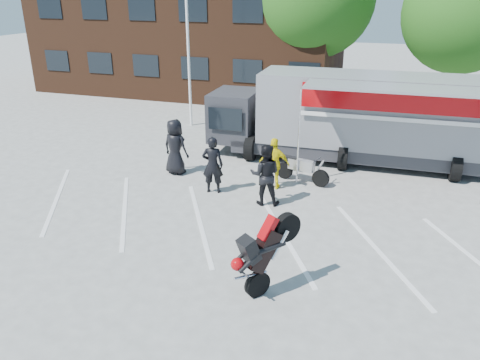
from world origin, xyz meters
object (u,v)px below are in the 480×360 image
Objects in this scene: spectator_leather_c at (265,175)px; parked_motorcycle at (302,182)px; flagpole at (192,12)px; tree_mid at (463,14)px; spectator_leather_a at (175,147)px; transporter_truck at (357,162)px; spectator_leather_b at (213,165)px; spectator_hivis at (274,164)px; stunt_bike_rider at (280,286)px.

parked_motorcycle is at bearing -121.50° from spectator_leather_c.
flagpole is at bearing -64.80° from spectator_leather_c.
tree_mid is 14.92m from spectator_leather_a.
tree_mid is 9.74m from transporter_truck.
spectator_leather_a is at bearing -43.57° from spectator_leather_b.
parked_motorcycle is (6.16, -5.28, -5.05)m from flagpole.
spectator_leather_c is at bearing -115.31° from tree_mid.
spectator_hivis is at bearing 149.64° from parked_motorcycle.
spectator_leather_c reaches higher than parked_motorcycle.
parked_motorcycle is (-5.08, -10.28, -4.94)m from tree_mid.
transporter_truck is 5.26× the size of spectator_leather_a.
parked_motorcycle is 1.38m from spectator_hivis.
spectator_leather_a is at bearing -130.95° from tree_mid.
transporter_truck is at bearing -139.02° from spectator_leather_a.
spectator_leather_a is 1.15× the size of spectator_hivis.
spectator_leather_c is at bearing 157.90° from spectator_leather_b.
spectator_leather_c is (3.62, -1.42, -0.03)m from spectator_leather_a.
flagpole reaches higher than transporter_truck.
spectator_leather_a reaches higher than transporter_truck.
spectator_hivis is (-5.85, -11.06, -4.10)m from tree_mid.
transporter_truck is at bearing -18.76° from flagpole.
parked_motorcycle is at bearing -158.42° from spectator_leather_b.
spectator_leather_b is (-2.52, -1.69, 0.91)m from parked_motorcycle.
transporter_truck reaches higher than parked_motorcycle.
parked_motorcycle is at bearing -40.60° from flagpole.
spectator_leather_b is (1.83, -1.11, -0.05)m from spectator_leather_a.
flagpole is 4.38× the size of spectator_leather_b.
flagpole is 9.59m from transporter_truck.
spectator_hivis is at bearing -48.32° from flagpole.
transporter_truck is 6.04× the size of spectator_hivis.
spectator_leather_a reaches higher than spectator_hivis.
tree_mid is at bearing -126.85° from spectator_leather_c.
tree_mid is at bearing 23.97° from flagpole.
flagpole reaches higher than spectator_leather_c.
spectator_leather_c is (5.44, -7.28, -4.12)m from flagpole.
parked_motorcycle is (-1.55, -2.66, 0.00)m from transporter_truck.
tree_mid is at bearing -11.85° from parked_motorcycle.
spectator_leather_a is 3.89m from spectator_leather_c.
tree_mid is at bearing -120.01° from spectator_hivis.
spectator_leather_b is at bearing 160.94° from spectator_leather_a.
tree_mid is 0.76× the size of transporter_truck.
stunt_bike_rider is 1.00× the size of spectator_leather_a.
flagpole reaches higher than tree_mid.
tree_mid is 3.98× the size of stunt_bike_rider.
spectator_leather_c is (-0.73, -2.00, 0.93)m from parked_motorcycle.
tree_mid reaches higher than spectator_leather_a.
spectator_leather_a is (-5.90, -3.24, 0.97)m from transporter_truck.
spectator_leather_a reaches higher than parked_motorcycle.
transporter_truck is at bearing -15.85° from parked_motorcycle.
parked_motorcycle is 1.00× the size of spectator_leather_a.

